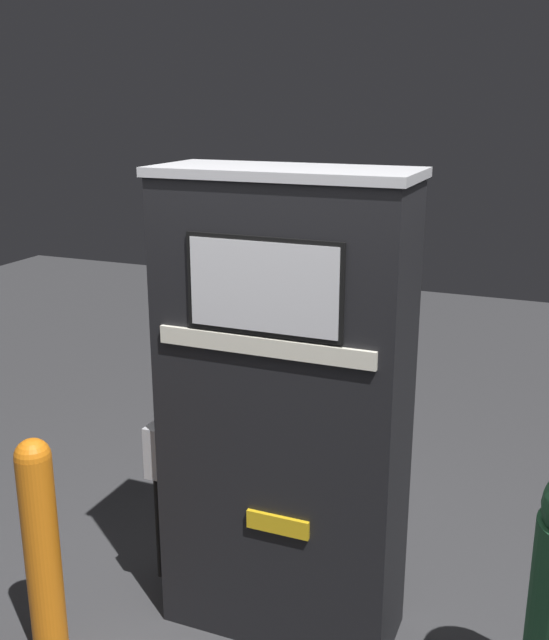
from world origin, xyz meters
TOP-DOWN VIEW (x-y plane):
  - gas_pump at (-0.00, 0.22)m, footprint 1.18×0.48m
  - safety_bollard at (-0.90, -0.38)m, footprint 0.16×0.16m

SIDE VIEW (x-z plane):
  - safety_bollard at x=-0.90m, z-range 0.03..1.09m
  - gas_pump at x=0.00m, z-range 0.00..2.17m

